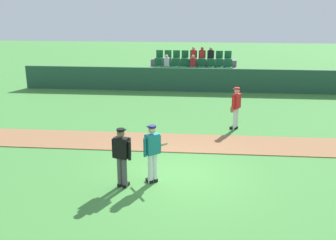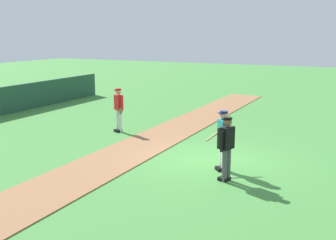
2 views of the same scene
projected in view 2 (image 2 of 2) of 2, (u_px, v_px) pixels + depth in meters
ground_plane at (210, 161)px, 13.06m from camera, size 80.00×80.00×0.00m
infield_dirt_path at (134, 149)px, 14.25m from camera, size 28.00×1.99×0.03m
batter_teal_jersey at (223, 138)px, 11.96m from camera, size 0.71×0.69×1.76m
umpire_home_plate at (226, 145)px, 11.08m from camera, size 0.57×0.39×1.76m
runner_red_jersey at (119, 108)px, 16.67m from camera, size 0.48×0.58×1.76m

